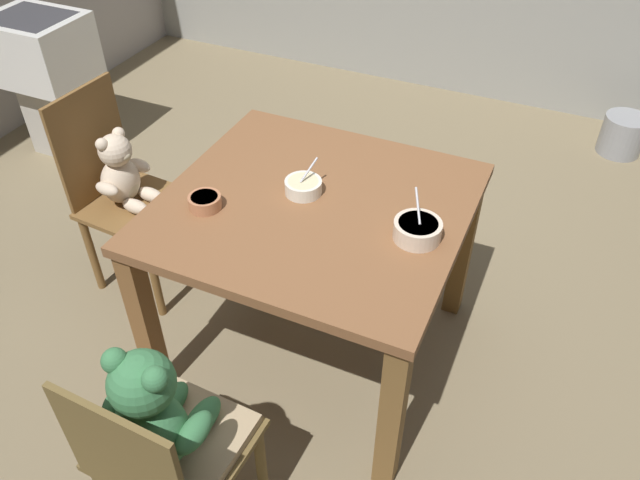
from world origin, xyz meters
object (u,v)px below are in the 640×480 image
object	(u,v)px
porridge_bowl_white_center	(303,186)
porridge_bowl_terracotta_near_left	(205,202)
teddy_chair_near_left	(123,183)
sink_basin	(45,66)
metal_pail	(623,135)
porridge_bowl_cream_near_right	(417,230)
dining_table	(314,229)
teddy_chair_near_front	(160,428)

from	to	relation	value
porridge_bowl_white_center	porridge_bowl_terracotta_near_left	distance (m)	0.35
teddy_chair_near_left	porridge_bowl_white_center	bearing A→B (deg)	2.20
porridge_bowl_white_center	porridge_bowl_terracotta_near_left	size ratio (longest dim) A/B	1.22
teddy_chair_near_left	sink_basin	distance (m)	1.34
porridge_bowl_white_center	metal_pail	size ratio (longest dim) A/B	0.55
metal_pail	porridge_bowl_cream_near_right	bearing A→B (deg)	-107.10
teddy_chair_near_left	porridge_bowl_terracotta_near_left	bearing A→B (deg)	-18.28
porridge_bowl_cream_near_right	porridge_bowl_terracotta_near_left	xyz separation A→B (m)	(-0.72, -0.14, -0.01)
dining_table	sink_basin	distance (m)	2.20
porridge_bowl_terracotta_near_left	teddy_chair_near_left	bearing A→B (deg)	157.92
dining_table	teddy_chair_near_front	xyz separation A→B (m)	(-0.06, -0.88, -0.06)
teddy_chair_near_left	teddy_chair_near_front	distance (m)	1.29
teddy_chair_near_left	porridge_bowl_cream_near_right	xyz separation A→B (m)	(1.32, -0.10, 0.26)
teddy_chair_near_front	sink_basin	xyz separation A→B (m)	(-1.99, 1.69, -0.03)
teddy_chair_near_left	porridge_bowl_cream_near_right	world-z (taller)	teddy_chair_near_left
metal_pail	porridge_bowl_white_center	bearing A→B (deg)	-117.90
porridge_bowl_terracotta_near_left	metal_pail	size ratio (longest dim) A/B	0.45
dining_table	teddy_chair_near_left	xyz separation A→B (m)	(-0.93, 0.06, -0.11)
porridge_bowl_white_center	porridge_bowl_terracotta_near_left	bearing A→B (deg)	-141.27
dining_table	metal_pail	distance (m)	2.45
teddy_chair_near_front	metal_pail	world-z (taller)	teddy_chair_near_front
metal_pail	sink_basin	bearing A→B (deg)	-156.60
dining_table	porridge_bowl_white_center	world-z (taller)	porridge_bowl_white_center
dining_table	sink_basin	xyz separation A→B (m)	(-2.05, 0.81, -0.10)
teddy_chair_near_left	porridge_bowl_white_center	xyz separation A→B (m)	(0.87, -0.02, 0.25)
teddy_chair_near_front	porridge_bowl_white_center	distance (m)	0.95
porridge_bowl_terracotta_near_left	dining_table	bearing A→B (deg)	28.28
teddy_chair_near_left	sink_basin	bearing A→B (deg)	150.28
teddy_chair_near_left	porridge_bowl_cream_near_right	distance (m)	1.34
dining_table	metal_pail	world-z (taller)	dining_table
dining_table	teddy_chair_near_front	world-z (taller)	teddy_chair_near_front
porridge_bowl_cream_near_right	metal_pail	xyz separation A→B (m)	(0.67, 2.19, -0.67)
porridge_bowl_white_center	porridge_bowl_cream_near_right	world-z (taller)	porridge_bowl_cream_near_right
metal_pail	teddy_chair_near_front	bearing A→B (deg)	-110.25
porridge_bowl_white_center	dining_table	bearing A→B (deg)	-33.29
dining_table	porridge_bowl_cream_near_right	distance (m)	0.42
porridge_bowl_white_center	porridge_bowl_cream_near_right	bearing A→B (deg)	-9.60
teddy_chair_near_left	teddy_chair_near_front	size ratio (longest dim) A/B	1.05
metal_pail	porridge_bowl_terracotta_near_left	bearing A→B (deg)	-120.83
teddy_chair_near_left	porridge_bowl_terracotta_near_left	xyz separation A→B (m)	(0.60, -0.24, 0.25)
porridge_bowl_terracotta_near_left	sink_basin	distance (m)	1.99
teddy_chair_near_left	sink_basin	xyz separation A→B (m)	(-1.12, 0.74, 0.01)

